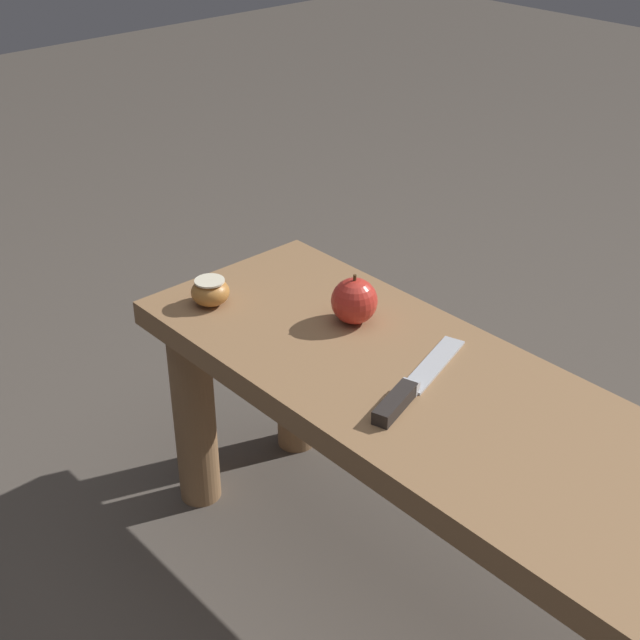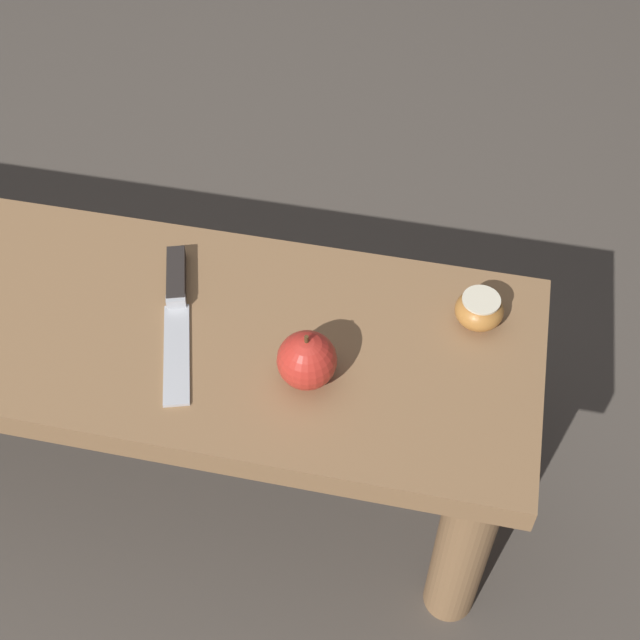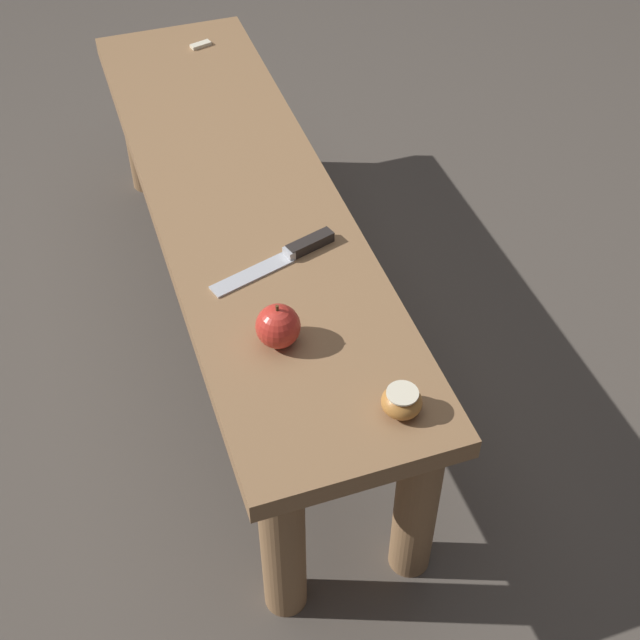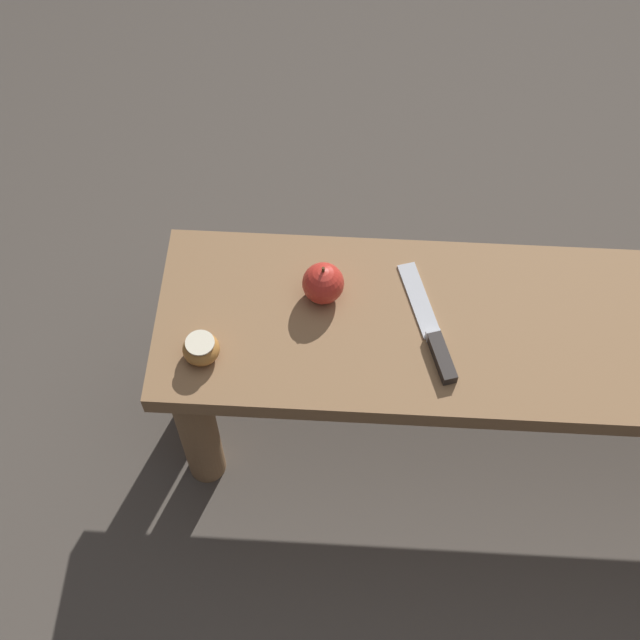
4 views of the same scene
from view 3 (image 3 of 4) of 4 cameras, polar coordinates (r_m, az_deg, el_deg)
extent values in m
plane|color=#4C443D|center=(2.01, -4.34, -0.97)|extent=(8.00, 8.00, 0.00)
cube|color=olive|center=(1.75, -5.02, 7.72)|extent=(1.38, 0.35, 0.04)
cylinder|color=olive|center=(1.52, 6.18, -11.60)|extent=(0.07, 0.07, 0.36)
cylinder|color=olive|center=(2.40, -6.01, 13.19)|extent=(0.07, 0.07, 0.36)
cylinder|color=olive|center=(1.48, -2.39, -14.09)|extent=(0.07, 0.07, 0.36)
cylinder|color=olive|center=(2.37, -11.58, 12.04)|extent=(0.07, 0.07, 0.36)
cube|color=#B7BABF|center=(1.55, -4.37, 2.93)|extent=(0.08, 0.16, 0.00)
cube|color=#B7BABF|center=(1.58, -2.00, 4.26)|extent=(0.03, 0.02, 0.02)
cube|color=#282321|center=(1.60, -0.64, 4.93)|extent=(0.05, 0.09, 0.02)
sphere|color=red|center=(1.41, -2.70, -0.40)|extent=(0.07, 0.07, 0.07)
cylinder|color=#4C3319|center=(1.39, -2.76, 0.73)|extent=(0.01, 0.01, 0.01)
ellipsoid|color=#B27233|center=(1.33, 5.25, -5.24)|extent=(0.06, 0.06, 0.04)
cylinder|color=beige|center=(1.32, 5.31, -4.68)|extent=(0.05, 0.05, 0.00)
cube|color=beige|center=(2.22, -7.65, 17.06)|extent=(0.03, 0.05, 0.01)
camera|label=1|loc=(2.14, 15.13, 35.04)|focal=50.00mm
camera|label=2|loc=(0.90, -46.81, 22.64)|focal=50.00mm
camera|label=4|loc=(1.51, 45.00, 46.64)|focal=50.00mm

